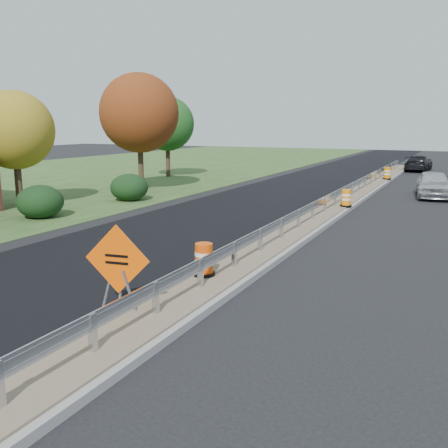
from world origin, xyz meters
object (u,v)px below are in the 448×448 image
at_px(barrel_median_mid, 346,198).
at_px(barrel_median_far, 387,173).
at_px(caution_sign, 119,295).
at_px(car_silver, 433,184).
at_px(barrel_median_near, 204,260).
at_px(car_dark_far, 419,163).

distance_m(barrel_median_mid, barrel_median_far, 13.72).
xyz_separation_m(caution_sign, car_silver, (4.99, 22.92, 0.24)).
distance_m(barrel_median_mid, car_silver, 7.75).
bearing_deg(barrel_median_far, barrel_median_mid, -90.00).
xyz_separation_m(barrel_median_near, car_silver, (4.45, 19.97, 0.13)).
relative_size(caution_sign, car_dark_far, 0.42).
relative_size(caution_sign, barrel_median_mid, 2.51).
bearing_deg(barrel_median_mid, barrel_median_far, 90.00).
bearing_deg(barrel_median_far, car_dark_far, 83.28).
distance_m(barrel_median_near, car_silver, 20.46).
distance_m(barrel_median_near, barrel_median_far, 26.81).
height_order(barrel_median_mid, barrel_median_far, barrel_median_far).
relative_size(barrel_median_far, car_dark_far, 0.18).
distance_m(caution_sign, barrel_median_far, 29.79).
bearing_deg(barrel_median_mid, car_dark_far, 87.06).
bearing_deg(barrel_median_near, car_dark_far, 86.69).
distance_m(caution_sign, car_dark_far, 40.48).
xyz_separation_m(barrel_median_near, car_dark_far, (2.17, 37.43, 0.08)).
relative_size(barrel_median_mid, car_silver, 0.18).
height_order(car_silver, car_dark_far, car_silver).
bearing_deg(barrel_median_near, car_silver, 77.43).
height_order(barrel_median_far, car_dark_far, car_dark_far).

